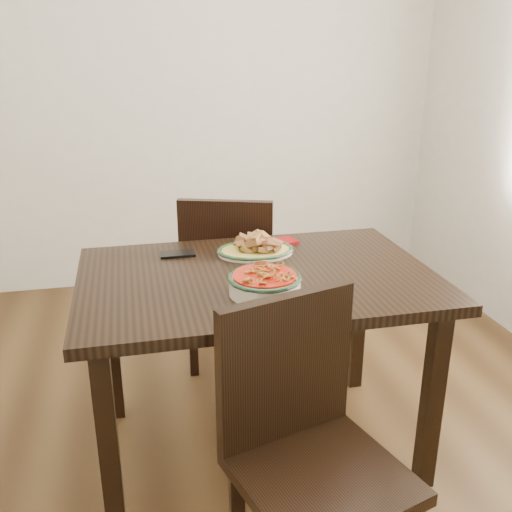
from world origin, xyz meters
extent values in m
plane|color=#392512|center=(0.00, 0.00, 0.00)|extent=(3.50, 3.50, 0.00)
cube|color=beige|center=(0.00, 1.75, 1.30)|extent=(3.50, 0.10, 2.60)
cube|color=black|center=(0.13, -0.12, 0.73)|extent=(1.27, 0.84, 0.04)
cube|color=black|center=(-0.42, -0.46, 0.35)|extent=(0.06, 0.06, 0.71)
cube|color=black|center=(0.68, -0.46, 0.35)|extent=(0.06, 0.06, 0.71)
cube|color=black|center=(-0.42, 0.22, 0.35)|extent=(0.06, 0.06, 0.71)
cube|color=black|center=(0.68, 0.22, 0.35)|extent=(0.06, 0.06, 0.71)
cube|color=black|center=(0.17, 0.58, 0.43)|extent=(0.53, 0.53, 0.04)
cube|color=black|center=(0.38, 0.69, 0.21)|extent=(0.04, 0.04, 0.41)
cube|color=black|center=(0.06, 0.80, 0.21)|extent=(0.04, 0.04, 0.41)
cube|color=black|center=(0.27, 0.37, 0.21)|extent=(0.04, 0.04, 0.41)
cube|color=black|center=(-0.05, 0.48, 0.21)|extent=(0.04, 0.04, 0.41)
cube|color=black|center=(0.11, 0.40, 0.67)|extent=(0.41, 0.17, 0.44)
cube|color=black|center=(0.15, -0.81, 0.43)|extent=(0.52, 0.52, 0.04)
cube|color=black|center=(0.27, -0.60, 0.21)|extent=(0.04, 0.04, 0.41)
cube|color=black|center=(0.10, -0.63, 0.67)|extent=(0.41, 0.16, 0.44)
ellipsoid|color=beige|center=(0.17, 0.09, 0.76)|extent=(0.30, 0.22, 0.02)
ellipsoid|color=gold|center=(0.17, 0.09, 0.76)|extent=(0.28, 0.21, 0.01)
torus|color=#1A3A1E|center=(0.17, 0.09, 0.77)|extent=(0.23, 0.23, 0.01)
cylinder|color=#EDE1C8|center=(0.12, -0.29, 0.78)|extent=(0.24, 0.24, 0.06)
torus|color=#17331F|center=(0.12, -0.29, 0.81)|extent=(0.25, 0.25, 0.02)
cylinder|color=#A21507|center=(0.12, -0.29, 0.81)|extent=(0.21, 0.21, 0.01)
cube|color=black|center=(-0.13, 0.14, 0.76)|extent=(0.14, 0.07, 0.01)
cube|color=maroon|center=(0.31, 0.19, 0.76)|extent=(0.12, 0.11, 0.01)
camera|label=1|loc=(-0.29, -1.97, 1.51)|focal=40.00mm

